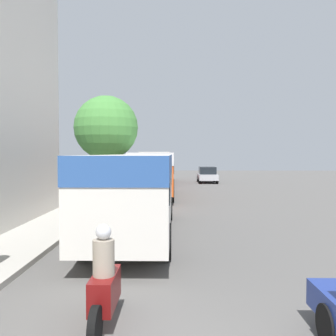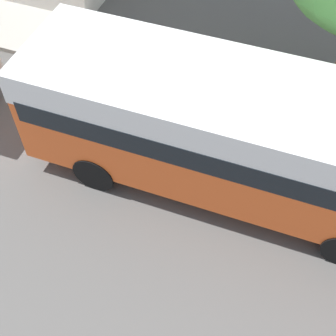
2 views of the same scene
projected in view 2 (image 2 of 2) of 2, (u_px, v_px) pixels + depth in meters
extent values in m
cube|color=#EA5B23|center=(234.00, 131.00, 9.81)|extent=(2.58, 9.08, 2.45)
cube|color=white|center=(239.00, 101.00, 9.13)|extent=(2.61, 9.12, 0.73)
cube|color=black|center=(236.00, 121.00, 9.57)|extent=(2.64, 8.72, 0.54)
cylinder|color=black|center=(135.00, 104.00, 12.06)|extent=(0.28, 1.00, 1.00)
cylinder|color=black|center=(95.00, 172.00, 10.68)|extent=(0.28, 1.00, 1.00)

